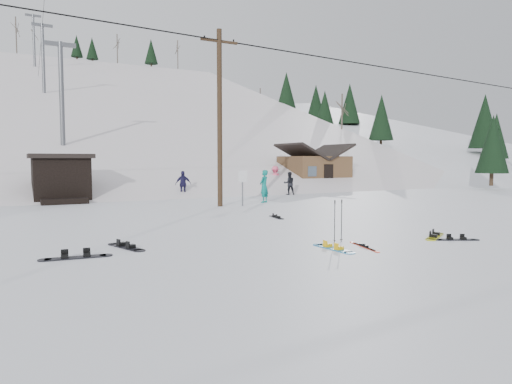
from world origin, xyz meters
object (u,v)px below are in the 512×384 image
utility_pole (220,115)px  hero_snowboard (333,248)px  cabin (314,171)px  hero_skis (364,246)px

utility_pole → hero_snowboard: size_ratio=5.67×
cabin → hero_skis: size_ratio=3.50×
cabin → hero_skis: cabin is taller
utility_pole → cabin: 16.71m
utility_pole → cabin: size_ratio=1.67×
cabin → hero_skis: (-13.96, -22.09, -1.46)m
hero_snowboard → hero_skis: 0.93m
utility_pole → hero_snowboard: bearing=-98.9°
hero_snowboard → utility_pole: bearing=-11.6°
utility_pole → hero_skis: (-0.96, -12.09, -4.66)m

